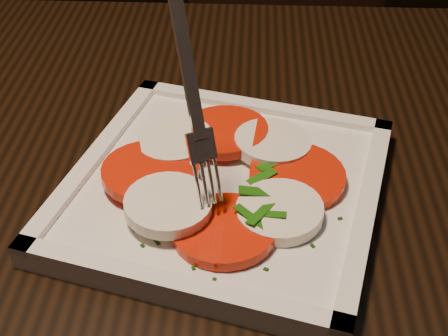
% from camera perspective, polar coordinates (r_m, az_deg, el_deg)
% --- Properties ---
extents(table, '(1.30, 0.95, 0.75)m').
position_cam_1_polar(table, '(0.58, -3.55, -10.63)').
color(table, black).
rests_on(table, ground).
extents(chair, '(0.53, 0.53, 0.93)m').
position_cam_1_polar(chair, '(1.28, 6.74, 12.38)').
color(chair, black).
rests_on(chair, ground).
extents(plate, '(0.28, 0.28, 0.01)m').
position_cam_1_polar(plate, '(0.52, 0.00, -1.96)').
color(plate, white).
rests_on(plate, table).
extents(caprese_salad, '(0.20, 0.21, 0.02)m').
position_cam_1_polar(caprese_salad, '(0.51, 0.01, -0.57)').
color(caprese_salad, red).
rests_on(caprese_salad, plate).
extents(fork, '(0.06, 0.07, 0.18)m').
position_cam_1_polar(fork, '(0.44, -3.62, 8.48)').
color(fork, white).
rests_on(fork, caprese_salad).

